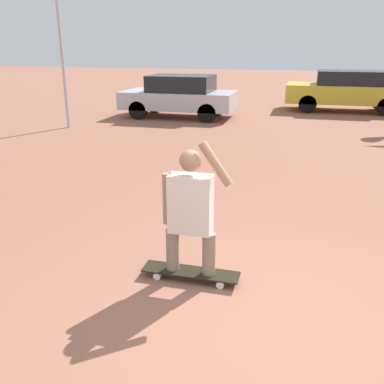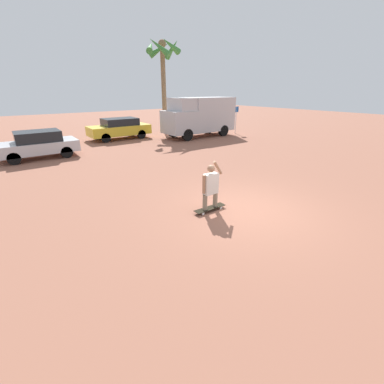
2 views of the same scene
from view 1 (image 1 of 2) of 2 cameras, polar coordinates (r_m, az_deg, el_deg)
The scene contains 6 objects.
ground_plane at distance 4.09m, azimuth 11.40°, elevation -17.57°, with size 80.00×80.00×0.00m, color #935B47.
skateboard at distance 4.70m, azimuth -0.19°, elevation -10.66°, with size 1.06×0.25×0.10m.
person_skateboarder at distance 4.38m, azimuth -0.22°, elevation -2.00°, with size 0.73×0.22×1.45m.
parked_car_yellow at distance 17.40m, azimuth 19.93°, elevation 12.68°, with size 4.33×1.90×1.48m.
parked_car_silver at distance 15.03m, azimuth -1.67°, elevation 12.75°, with size 3.84×1.83×1.42m.
flagpole at distance 13.49m, azimuth -17.04°, elevation 21.62°, with size 0.94×0.12×5.41m.
Camera 1 is at (0.08, -3.30, 2.42)m, focal length 40.00 mm.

